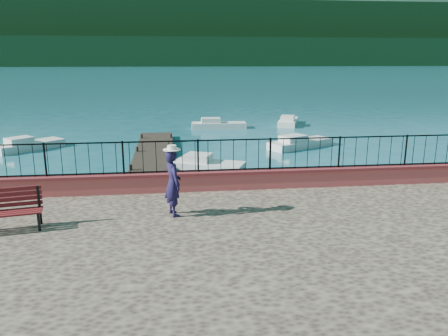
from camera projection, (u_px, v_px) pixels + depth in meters
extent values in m
plane|color=#19596B|center=(223.00, 286.00, 10.07)|extent=(2000.00, 2000.00, 0.00)
cube|color=#B64B41|center=(208.00, 181.00, 13.27)|extent=(28.00, 0.46, 0.58)
cube|color=black|center=(208.00, 156.00, 13.08)|extent=(27.00, 0.05, 0.95)
cube|color=#2D231C|center=(153.00, 162.00, 21.34)|extent=(2.00, 16.00, 0.30)
cube|color=black|center=(170.00, 52.00, 296.56)|extent=(900.00, 60.00, 18.00)
cube|color=black|center=(169.00, 36.00, 351.11)|extent=(900.00, 120.00, 44.00)
ellipsoid|color=#142D23|center=(337.00, 62.00, 575.13)|extent=(448.00, 384.00, 180.00)
cube|color=black|center=(3.00, 222.00, 10.09)|extent=(1.80, 0.84, 0.43)
cube|color=maroon|center=(2.00, 199.00, 10.21)|extent=(1.72, 0.39, 0.53)
imported|color=#161134|center=(173.00, 183.00, 10.99)|extent=(0.59, 0.72, 1.70)
cylinder|color=white|center=(172.00, 148.00, 10.77)|extent=(0.44, 0.44, 0.12)
cube|color=silver|center=(208.00, 162.00, 20.25)|extent=(3.55, 2.51, 0.80)
cube|color=silver|center=(301.00, 141.00, 25.63)|extent=(4.31, 3.13, 0.80)
cube|color=silver|center=(29.00, 143.00, 25.04)|extent=(3.62, 3.55, 0.80)
cube|color=silver|center=(219.00, 123.00, 32.64)|extent=(4.07, 1.43, 0.80)
cube|color=silver|center=(288.00, 120.00, 34.35)|extent=(2.52, 4.02, 0.80)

